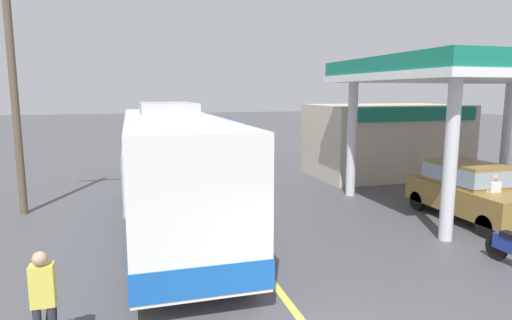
% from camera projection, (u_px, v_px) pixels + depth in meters
% --- Properties ---
extents(ground, '(120.00, 120.00, 0.00)m').
position_uv_depth(ground, '(182.00, 163.00, 24.88)').
color(ground, '#4C4C51').
extents(lane_divider_stripe, '(0.16, 50.00, 0.01)m').
position_uv_depth(lane_divider_stripe, '(195.00, 179.00, 20.14)').
color(lane_divider_stripe, '#D8CC4C').
rests_on(lane_divider_stripe, ground).
extents(coach_bus_main, '(2.60, 11.04, 3.69)m').
position_uv_depth(coach_bus_main, '(172.00, 172.00, 12.56)').
color(coach_bus_main, white).
rests_on(coach_bus_main, ground).
extents(gas_station_roadside, '(9.10, 11.95, 5.10)m').
position_uv_depth(gas_station_roadside, '(411.00, 124.00, 19.09)').
color(gas_station_roadside, '#147259').
rests_on(gas_station_roadside, ground).
extents(car_at_pump, '(1.70, 4.20, 1.82)m').
position_uv_depth(car_at_pump, '(468.00, 188.00, 13.68)').
color(car_at_pump, olive).
rests_on(car_at_pump, ground).
extents(minibus_opposing_lane, '(2.04, 6.13, 2.44)m').
position_uv_depth(minibus_opposing_lane, '(217.00, 138.00, 24.42)').
color(minibus_opposing_lane, '#264C9E').
rests_on(minibus_opposing_lane, ground).
extents(cyclist_on_shoulder, '(0.34, 1.82, 1.72)m').
position_uv_depth(cyclist_on_shoulder, '(44.00, 312.00, 6.45)').
color(cyclist_on_shoulder, black).
rests_on(cyclist_on_shoulder, ground).
extents(pedestrian_near_pump, '(0.55, 0.22, 1.66)m').
position_uv_depth(pedestrian_near_pump, '(431.00, 177.00, 15.92)').
color(pedestrian_near_pump, '#33333F').
rests_on(pedestrian_near_pump, ground).
extents(pedestrian_by_shop, '(0.55, 0.22, 1.66)m').
position_uv_depth(pedestrian_by_shop, '(492.00, 198.00, 12.74)').
color(pedestrian_by_shop, '#33333F').
rests_on(pedestrian_by_shop, ground).
extents(utility_pole_roadside, '(1.80, 0.24, 7.81)m').
position_uv_depth(utility_pole_roadside, '(14.00, 89.00, 13.86)').
color(utility_pole_roadside, brown).
rests_on(utility_pole_roadside, ground).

